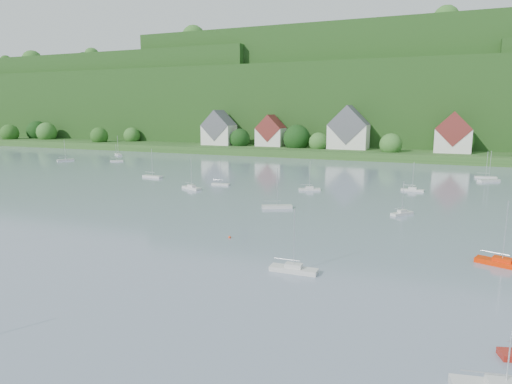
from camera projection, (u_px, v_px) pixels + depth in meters
far_shore_strip at (342, 150)px, 201.54m from camera, size 600.00×60.00×3.00m
forested_ridge at (368, 103)px, 259.93m from camera, size 620.00×181.22×69.89m
village_building_0 at (219, 131)px, 208.80m from camera, size 14.00×10.40×16.00m
village_building_1 at (271, 133)px, 201.42m from camera, size 12.00×9.36×14.00m
village_building_2 at (349, 131)px, 187.17m from camera, size 16.00×11.44×18.00m
village_building_3 at (453, 136)px, 170.57m from camera, size 13.00×10.40×15.50m
near_sailboat_3 at (294, 269)px, 53.64m from camera, size 5.79×1.69×7.79m
near_sailboat_5 at (502, 263)px, 55.73m from camera, size 6.34×3.69×8.27m
mooring_buoy_2 at (292, 270)px, 54.48m from camera, size 0.48×0.48×0.48m
mooring_buoy_3 at (230, 238)px, 67.97m from camera, size 0.43×0.43×0.43m
far_sailboat_cluster at (333, 180)px, 122.11m from camera, size 204.33×77.53×8.53m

